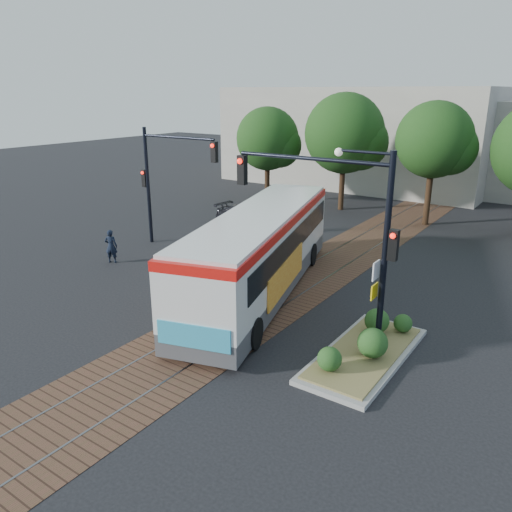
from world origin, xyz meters
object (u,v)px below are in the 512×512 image
Objects in this scene: city_bus at (261,248)px; traffic_island at (367,346)px; signal_pole_main at (346,219)px; signal_pole_left at (163,172)px; officer at (111,246)px; parked_car at (248,217)px.

traffic_island is at bearing -39.77° from city_bus.
traffic_island is 0.87× the size of signal_pole_main.
city_bus is 8.30m from signal_pole_left.
signal_pole_main is at bearing -21.45° from signal_pole_left.
officer is 0.37× the size of parked_car.
parked_car is (-6.33, 7.98, -1.23)m from city_bus.
officer is at bearing -92.80° from signal_pole_left.
signal_pole_main is 1.00× the size of signal_pole_left.
city_bus is 2.10× the size of signal_pole_left.
signal_pole_left is at bearing 171.45° from parked_car.
parked_car is (1.49, 8.95, -0.18)m from officer.
signal_pole_main reaches higher than signal_pole_left.
traffic_island is 3.95m from signal_pole_main.
city_bus is 5.62m from signal_pole_main.
signal_pole_main reaches higher than traffic_island.
signal_pole_main is at bearing 174.64° from traffic_island.
signal_pole_main reaches higher than city_bus.
signal_pole_main is 12.92m from officer.
officer reaches higher than traffic_island.
city_bus is at bearing 153.16° from signal_pole_main.
signal_pole_left is 1.41× the size of parked_car.
traffic_island is at bearing -20.36° from signal_pole_left.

